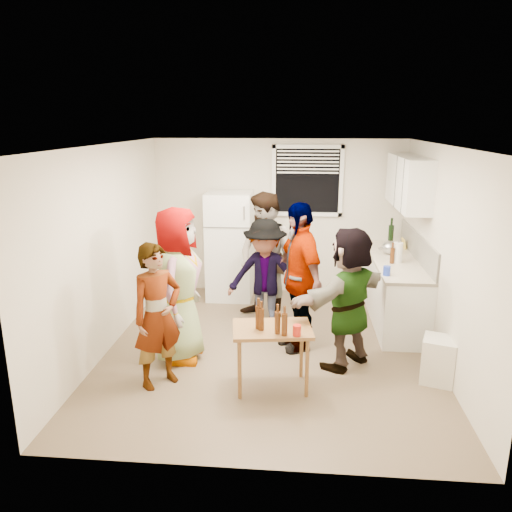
# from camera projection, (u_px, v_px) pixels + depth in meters

# --- Properties ---
(room) EXTENTS (4.00, 4.50, 2.50)m
(room) POSITION_uv_depth(u_px,v_px,m) (269.00, 349.00, 6.26)
(room) COLOR beige
(room) RESTS_ON ground
(window) EXTENTS (1.12, 0.10, 1.06)m
(window) POSITION_uv_depth(u_px,v_px,m) (307.00, 181.00, 7.86)
(window) COLOR white
(window) RESTS_ON room
(refrigerator) EXTENTS (0.70, 0.70, 1.70)m
(refrigerator) POSITION_uv_depth(u_px,v_px,m) (230.00, 246.00, 7.91)
(refrigerator) COLOR white
(refrigerator) RESTS_ON ground
(counter_lower) EXTENTS (0.60, 2.20, 0.86)m
(counter_lower) POSITION_uv_depth(u_px,v_px,m) (393.00, 290.00, 7.11)
(counter_lower) COLOR white
(counter_lower) RESTS_ON ground
(countertop) EXTENTS (0.64, 2.22, 0.04)m
(countertop) POSITION_uv_depth(u_px,v_px,m) (396.00, 260.00, 6.99)
(countertop) COLOR beige
(countertop) RESTS_ON counter_lower
(backsplash) EXTENTS (0.03, 2.20, 0.36)m
(backsplash) POSITION_uv_depth(u_px,v_px,m) (418.00, 247.00, 6.92)
(backsplash) COLOR #B4B0A4
(backsplash) RESTS_ON countertop
(upper_cabinets) EXTENTS (0.34, 1.60, 0.70)m
(upper_cabinets) POSITION_uv_depth(u_px,v_px,m) (408.00, 182.00, 6.89)
(upper_cabinets) COLOR white
(upper_cabinets) RESTS_ON room
(kettle) EXTENTS (0.32, 0.30, 0.22)m
(kettle) POSITION_uv_depth(u_px,v_px,m) (389.00, 254.00, 7.23)
(kettle) COLOR silver
(kettle) RESTS_ON countertop
(paper_towel) EXTENTS (0.13, 0.13, 0.28)m
(paper_towel) POSITION_uv_depth(u_px,v_px,m) (397.00, 262.00, 6.80)
(paper_towel) COLOR white
(paper_towel) RESTS_ON countertop
(wine_bottle) EXTENTS (0.08, 0.08, 0.32)m
(wine_bottle) POSITION_uv_depth(u_px,v_px,m) (390.00, 245.00, 7.72)
(wine_bottle) COLOR black
(wine_bottle) RESTS_ON countertop
(beer_bottle_counter) EXTENTS (0.06, 0.06, 0.21)m
(beer_bottle_counter) POSITION_uv_depth(u_px,v_px,m) (392.00, 263.00, 6.76)
(beer_bottle_counter) COLOR #47230C
(beer_bottle_counter) RESTS_ON countertop
(blue_cup) EXTENTS (0.09, 0.09, 0.12)m
(blue_cup) POSITION_uv_depth(u_px,v_px,m) (386.00, 275.00, 6.23)
(blue_cup) COLOR #2139B6
(blue_cup) RESTS_ON countertop
(picture_frame) EXTENTS (0.02, 0.18, 0.15)m
(picture_frame) POSITION_uv_depth(u_px,v_px,m) (404.00, 243.00, 7.53)
(picture_frame) COLOR #F0CB4A
(picture_frame) RESTS_ON countertop
(trash_bin) EXTENTS (0.43, 0.43, 0.50)m
(trash_bin) POSITION_uv_depth(u_px,v_px,m) (439.00, 360.00, 5.42)
(trash_bin) COLOR silver
(trash_bin) RESTS_ON ground
(serving_table) EXTENTS (0.88, 0.65, 0.69)m
(serving_table) POSITION_uv_depth(u_px,v_px,m) (272.00, 387.00, 5.37)
(serving_table) COLOR brown
(serving_table) RESTS_ON ground
(beer_bottle_table) EXTENTS (0.06, 0.06, 0.25)m
(beer_bottle_table) POSITION_uv_depth(u_px,v_px,m) (258.00, 328.00, 5.17)
(beer_bottle_table) COLOR #47230C
(beer_bottle_table) RESTS_ON serving_table
(red_cup) EXTENTS (0.08, 0.08, 0.11)m
(red_cup) POSITION_uv_depth(u_px,v_px,m) (297.00, 336.00, 4.99)
(red_cup) COLOR red
(red_cup) RESTS_ON serving_table
(guest_grey) EXTENTS (1.87, 0.95, 0.59)m
(guest_grey) POSITION_uv_depth(u_px,v_px,m) (181.00, 357.00, 6.03)
(guest_grey) COLOR gray
(guest_grey) RESTS_ON ground
(guest_stripe) EXTENTS (1.54, 1.49, 0.38)m
(guest_stripe) POSITION_uv_depth(u_px,v_px,m) (161.00, 383.00, 5.45)
(guest_stripe) COLOR #141933
(guest_stripe) RESTS_ON ground
(guest_back_left) EXTENTS (1.77, 2.02, 0.69)m
(guest_back_left) POSITION_uv_depth(u_px,v_px,m) (266.00, 319.00, 7.18)
(guest_back_left) COLOR brown
(guest_back_left) RESTS_ON ground
(guest_back_right) EXTENTS (1.17, 1.65, 0.58)m
(guest_back_right) POSITION_uv_depth(u_px,v_px,m) (265.00, 331.00, 6.80)
(guest_back_right) COLOR #3B3B40
(guest_back_right) RESTS_ON ground
(guest_black) EXTENTS (2.13, 1.74, 0.45)m
(guest_black) POSITION_uv_depth(u_px,v_px,m) (297.00, 346.00, 6.34)
(guest_black) COLOR black
(guest_black) RESTS_ON ground
(guest_orange) EXTENTS (2.25, 2.24, 0.49)m
(guest_orange) POSITION_uv_depth(u_px,v_px,m) (345.00, 364.00, 5.87)
(guest_orange) COLOR #BC5C39
(guest_orange) RESTS_ON ground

